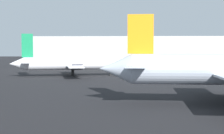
% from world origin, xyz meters
% --- Properties ---
extents(airplane_far_left, '(31.40, 22.95, 10.05)m').
position_xyz_m(airplane_far_left, '(-10.22, 63.33, 3.07)').
color(airplane_far_left, white).
rests_on(airplane_far_left, ground_plane).
extents(terminal_building, '(86.65, 25.00, 11.21)m').
position_xyz_m(terminal_building, '(11.78, 112.94, 5.60)').
color(terminal_building, '#B7B7B2').
rests_on(terminal_building, ground_plane).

